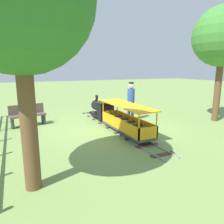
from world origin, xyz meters
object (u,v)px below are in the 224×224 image
at_px(oak_tree_far, 223,37).
at_px(park_bench, 28,115).
at_px(locomotive, 102,109).
at_px(conductor_person, 131,98).
at_px(passenger_car, 126,122).

bearing_deg(oak_tree_far, park_bench, 160.81).
bearing_deg(locomotive, park_bench, 172.00).
bearing_deg(oak_tree_far, locomotive, 153.99).
bearing_deg(conductor_person, passenger_car, -124.92).
bearing_deg(park_bench, locomotive, -8.00).
bearing_deg(locomotive, passenger_car, -90.00).
xyz_separation_m(passenger_car, park_bench, (-2.90, 2.52, -0.01)).
distance_m(conductor_person, oak_tree_far, 4.31).
distance_m(park_bench, oak_tree_far, 8.19).
distance_m(locomotive, conductor_person, 1.32).
relative_size(passenger_car, park_bench, 2.00).
distance_m(passenger_car, park_bench, 3.85).
bearing_deg(park_bench, oak_tree_far, -19.19).
distance_m(locomotive, oak_tree_far, 5.60).
height_order(locomotive, oak_tree_far, oak_tree_far).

